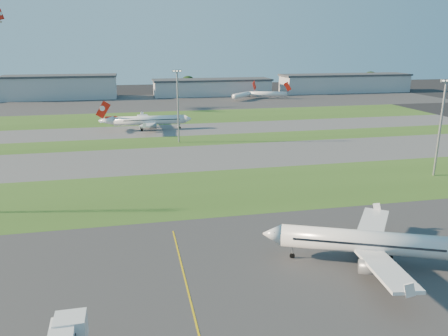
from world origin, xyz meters
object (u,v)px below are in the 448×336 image
object	(u,v)px
light_mast_centre	(178,102)
light_mast_east	(441,121)
airliner_taxiing	(149,120)
airliner_parked	(374,243)
mini_jet_near	(245,94)
mini_jet_far	(268,94)

from	to	relation	value
light_mast_centre	light_mast_east	bearing A→B (deg)	-41.63
airliner_taxiing	light_mast_east	size ratio (longest dim) A/B	1.39
light_mast_centre	light_mast_east	distance (m)	84.29
airliner_parked	light_mast_east	world-z (taller)	light_mast_east
airliner_parked	light_mast_east	distance (m)	60.98
mini_jet_near	mini_jet_far	size ratio (longest dim) A/B	0.77
mini_jet_far	light_mast_centre	size ratio (longest dim) A/B	1.08
mini_jet_near	light_mast_east	world-z (taller)	light_mast_east
airliner_parked	light_mast_east	bearing A→B (deg)	67.54
light_mast_centre	airliner_taxiing	bearing A→B (deg)	109.42
airliner_taxiing	light_mast_east	bearing A→B (deg)	131.26
airliner_parked	mini_jet_far	xyz separation A→B (m)	(51.16, 216.62, -0.63)
airliner_parked	mini_jet_far	bearing A→B (deg)	99.88
mini_jet_far	light_mast_east	distance (m)	175.24
airliner_taxiing	mini_jet_near	distance (m)	112.08
mini_jet_near	mini_jet_far	bearing A→B (deg)	-42.98
light_mast_east	light_mast_centre	bearing A→B (deg)	138.37
mini_jet_near	light_mast_east	distance (m)	174.50
airliner_taxiing	light_mast_centre	distance (m)	30.42
airliner_parked	mini_jet_near	world-z (taller)	airliner_parked
mini_jet_far	light_mast_centre	distance (m)	138.90
airliner_parked	airliner_taxiing	world-z (taller)	airliner_taxiing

